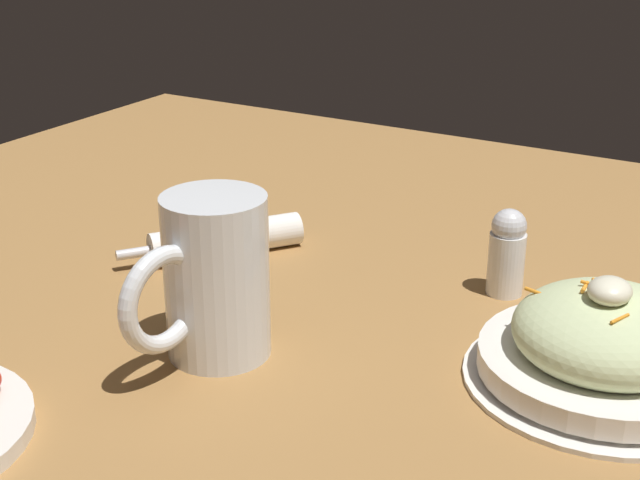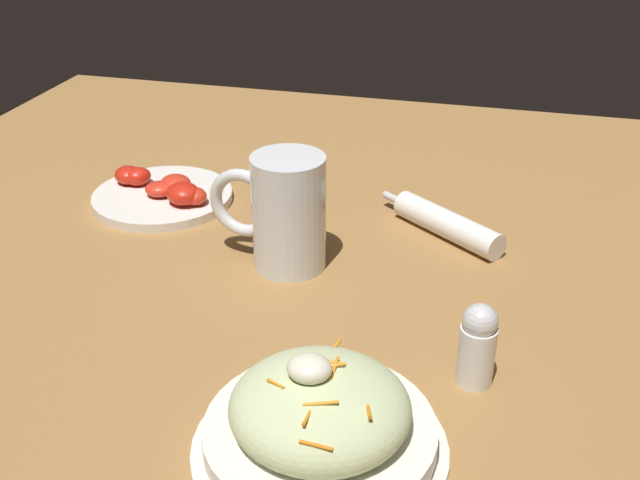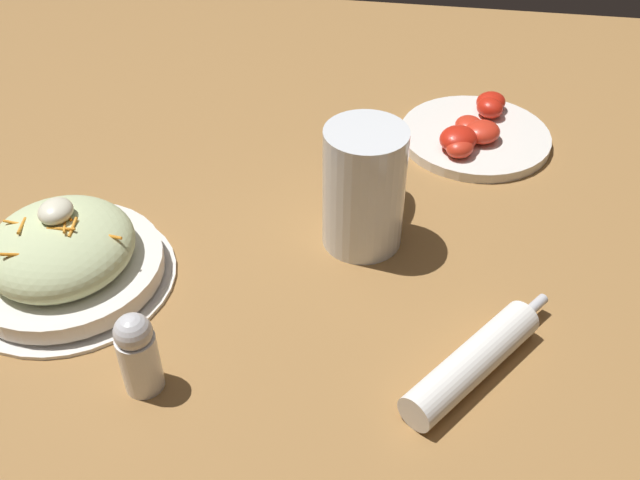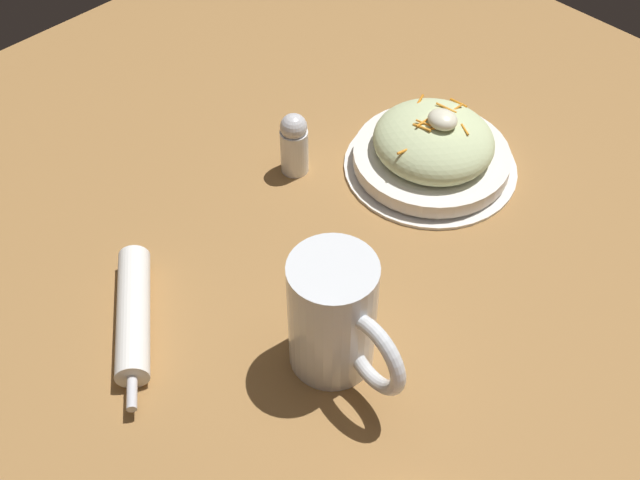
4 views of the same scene
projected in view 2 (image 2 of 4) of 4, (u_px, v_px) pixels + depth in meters
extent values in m
plane|color=#9E703D|center=(306.00, 286.00, 0.90)|extent=(1.43, 1.43, 0.00)
cylinder|color=white|center=(320.00, 445.00, 0.66)|extent=(0.22, 0.22, 0.01)
cylinder|color=white|center=(320.00, 432.00, 0.66)|extent=(0.20, 0.20, 0.02)
ellipsoid|color=beige|center=(320.00, 408.00, 0.64)|extent=(0.16, 0.15, 0.07)
cylinder|color=orange|center=(321.00, 403.00, 0.60)|extent=(0.03, 0.01, 0.01)
cylinder|color=orange|center=(316.00, 445.00, 0.58)|extent=(0.03, 0.00, 0.01)
cylinder|color=orange|center=(308.00, 368.00, 0.64)|extent=(0.02, 0.02, 0.00)
cylinder|color=orange|center=(336.00, 346.00, 0.68)|extent=(0.01, 0.02, 0.00)
cylinder|color=orange|center=(276.00, 384.00, 0.62)|extent=(0.02, 0.01, 0.00)
cylinder|color=orange|center=(368.00, 410.00, 0.60)|extent=(0.01, 0.02, 0.01)
cylinder|color=orange|center=(331.00, 362.00, 0.65)|extent=(0.03, 0.01, 0.01)
cylinder|color=orange|center=(331.00, 367.00, 0.64)|extent=(0.02, 0.01, 0.01)
cylinder|color=orange|center=(334.00, 369.00, 0.64)|extent=(0.00, 0.03, 0.01)
cylinder|color=orange|center=(307.00, 417.00, 0.59)|extent=(0.00, 0.02, 0.00)
ellipsoid|color=#EFEACC|center=(309.00, 368.00, 0.63)|extent=(0.04, 0.03, 0.02)
cylinder|color=white|center=(289.00, 213.00, 0.91)|extent=(0.09, 0.09, 0.14)
cylinder|color=#B76B14|center=(289.00, 229.00, 0.92)|extent=(0.08, 0.08, 0.10)
cylinder|color=white|center=(288.00, 188.00, 0.90)|extent=(0.08, 0.08, 0.01)
torus|color=white|center=(243.00, 203.00, 0.93)|extent=(0.09, 0.03, 0.09)
cylinder|color=white|center=(448.00, 224.00, 1.00)|extent=(0.16, 0.13, 0.04)
cylinder|color=silver|center=(394.00, 199.00, 1.07)|extent=(0.04, 0.03, 0.01)
cylinder|color=white|center=(163.00, 197.00, 1.10)|extent=(0.20, 0.20, 0.01)
ellipsoid|color=red|center=(195.00, 196.00, 1.06)|extent=(0.05, 0.05, 0.02)
ellipsoid|color=red|center=(176.00, 184.00, 1.09)|extent=(0.07, 0.07, 0.03)
ellipsoid|color=red|center=(138.00, 176.00, 1.12)|extent=(0.05, 0.05, 0.03)
ellipsoid|color=red|center=(128.00, 175.00, 1.12)|extent=(0.06, 0.06, 0.03)
ellipsoid|color=red|center=(183.00, 194.00, 1.06)|extent=(0.07, 0.07, 0.03)
ellipsoid|color=red|center=(159.00, 189.00, 1.08)|extent=(0.04, 0.04, 0.02)
cylinder|color=white|center=(476.00, 355.00, 0.73)|extent=(0.04, 0.04, 0.06)
sphere|color=silver|center=(480.00, 321.00, 0.71)|extent=(0.03, 0.03, 0.03)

